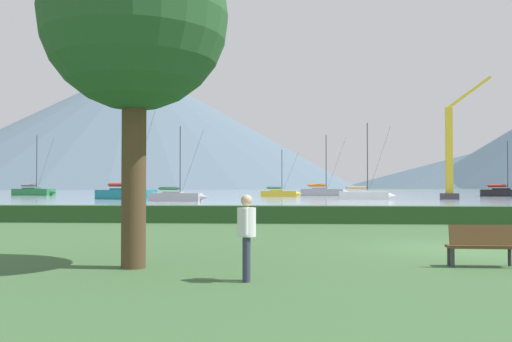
{
  "coord_description": "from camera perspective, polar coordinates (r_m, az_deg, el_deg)",
  "views": [
    {
      "loc": [
        -4.58,
        -16.74,
        1.82
      ],
      "look_at": [
        -10.08,
        64.02,
        3.88
      ],
      "focal_mm": 40.06,
      "sensor_mm": 36.0,
      "label": 1
    }
  ],
  "objects": [
    {
      "name": "sailboat_slip_2",
      "position": [
        77.14,
        -12.78,
        -2.2
      ],
      "size": [
        9.28,
        4.89,
        12.2
      ],
      "rotation": [
        0.0,
        0.0,
        -0.3
      ],
      "color": "#19707A",
      "rests_on": "harbor_water"
    },
    {
      "name": "park_bench_near_path",
      "position": [
        13.77,
        21.67,
        -6.75
      ],
      "size": [
        1.51,
        0.49,
        0.95
      ],
      "rotation": [
        0.0,
        0.0,
        -0.01
      ],
      "color": "brown",
      "rests_on": "ground_plane"
    },
    {
      "name": "distant_hill_far_shoulder",
      "position": [
        383.83,
        -11.87,
        4.32
      ],
      "size": [
        289.35,
        289.35,
        80.43
      ],
      "primitive_type": "cone",
      "color": "#4C6070",
      "rests_on": "ground_plane"
    },
    {
      "name": "hedge_line",
      "position": [
        28.15,
        13.3,
        -4.28
      ],
      "size": [
        80.0,
        1.2,
        0.84
      ],
      "primitive_type": "cube",
      "color": "#284C23",
      "rests_on": "ground_plane"
    },
    {
      "name": "sailboat_slip_7",
      "position": [
        94.54,
        2.36,
        -2.22
      ],
      "size": [
        6.89,
        2.44,
        7.75
      ],
      "rotation": [
        0.0,
        0.0,
        -0.07
      ],
      "color": "gold",
      "rests_on": "harbor_water"
    },
    {
      "name": "sailboat_slip_8",
      "position": [
        103.21,
        23.57,
        -1.96
      ],
      "size": [
        8.63,
        4.34,
        9.2
      ],
      "rotation": [
        0.0,
        0.0,
        -0.27
      ],
      "color": "black",
      "rests_on": "harbor_water"
    },
    {
      "name": "dock_crane",
      "position": [
        79.24,
        18.87,
        1.16
      ],
      "size": [
        6.51,
        2.0,
        16.23
      ],
      "color": "#333338",
      "rests_on": "ground_plane"
    },
    {
      "name": "person_seated_viewer",
      "position": [
        10.91,
        -0.95,
        -5.92
      ],
      "size": [
        0.36,
        0.57,
        1.65
      ],
      "rotation": [
        0.0,
        0.0,
        0.01
      ],
      "color": "#2D3347",
      "rests_on": "ground_plane"
    },
    {
      "name": "sailboat_slip_6",
      "position": [
        112.93,
        -21.29,
        -1.91
      ],
      "size": [
        9.04,
        4.23,
        11.07
      ],
      "rotation": [
        0.0,
        0.0,
        -0.22
      ],
      "color": "#236B38",
      "rests_on": "harbor_water"
    },
    {
      "name": "ground_plane",
      "position": [
        17.45,
        19.26,
        -7.37
      ],
      "size": [
        1000.0,
        1000.0,
        0.0
      ],
      "primitive_type": "plane",
      "color": "#385B33"
    },
    {
      "name": "sailboat_slip_1",
      "position": [
        67.22,
        -7.93,
        -2.5
      ],
      "size": [
        7.06,
        2.71,
        8.74
      ],
      "rotation": [
        0.0,
        0.0,
        -0.11
      ],
      "color": "#9E9EA3",
      "rests_on": "harbor_water"
    },
    {
      "name": "harbor_water",
      "position": [
        153.82,
        5.61,
        -2.13
      ],
      "size": [
        320.0,
        246.0,
        0.0
      ],
      "primitive_type": "cube",
      "color": "#8499A8",
      "rests_on": "ground_plane"
    },
    {
      "name": "sailboat_slip_9",
      "position": [
        103.99,
        6.73,
        -2.04
      ],
      "size": [
        9.02,
        3.91,
        11.04
      ],
      "rotation": [
        0.0,
        0.0,
        -0.18
      ],
      "color": "#9E9EA3",
      "rests_on": "harbor_water"
    },
    {
      "name": "distant_hill_west_ridge",
      "position": [
        431.33,
        -12.87,
        2.72
      ],
      "size": [
        280.3,
        280.3,
        65.93
      ],
      "primitive_type": "cone",
      "color": "#425666",
      "rests_on": "ground_plane"
    },
    {
      "name": "sailboat_slip_4",
      "position": [
        76.47,
        10.75,
        -2.33
      ],
      "size": [
        7.43,
        2.55,
        10.08
      ],
      "rotation": [
        0.0,
        0.0,
        -0.06
      ],
      "color": "white",
      "rests_on": "harbor_water"
    },
    {
      "name": "park_tree",
      "position": [
        13.49,
        -11.45,
        15.78
      ],
      "size": [
        4.2,
        4.2,
        8.21
      ],
      "color": "#4C3823",
      "rests_on": "ground_plane"
    }
  ]
}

